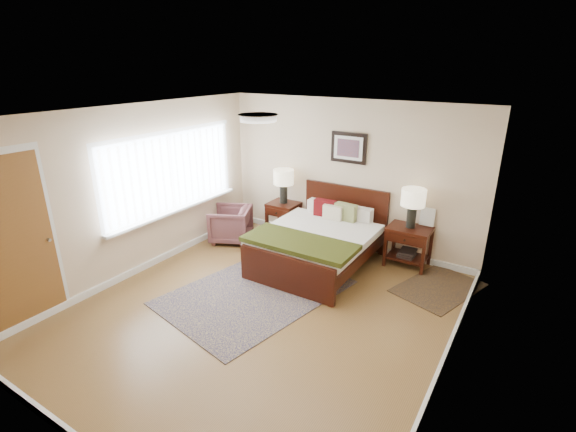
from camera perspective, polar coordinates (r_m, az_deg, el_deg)
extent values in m
plane|color=brown|center=(5.57, -3.46, -12.75)|extent=(5.00, 5.00, 0.00)
cube|color=beige|center=(7.08, 8.15, 5.52)|extent=(4.50, 0.04, 2.50)
cube|color=beige|center=(3.52, -28.85, -13.09)|extent=(4.50, 0.04, 2.50)
cube|color=beige|center=(6.51, -20.10, 3.15)|extent=(0.04, 5.00, 2.50)
cube|color=beige|center=(4.21, 22.21, -6.48)|extent=(0.04, 5.00, 2.50)
cube|color=white|center=(4.70, -4.12, 13.71)|extent=(4.50, 5.00, 0.02)
cube|color=silver|center=(6.89, -15.63, 5.84)|extent=(0.02, 2.72, 1.32)
cube|color=silver|center=(6.88, -15.54, 5.83)|extent=(0.01, 2.60, 1.20)
cube|color=silver|center=(7.03, -14.87, 0.83)|extent=(0.10, 2.72, 0.04)
cube|color=silver|center=(5.72, -33.47, -3.13)|extent=(0.01, 1.00, 2.18)
cube|color=brown|center=(5.73, -33.35, -3.52)|extent=(0.01, 0.90, 2.10)
cylinder|color=#999999|center=(5.87, -29.88, -2.84)|extent=(0.04, 0.04, 0.04)
cylinder|color=white|center=(4.70, -4.10, 13.22)|extent=(0.40, 0.40, 0.07)
cylinder|color=beige|center=(4.70, -4.11, 13.65)|extent=(0.44, 0.44, 0.01)
cube|color=#361008|center=(7.25, 7.79, 0.09)|extent=(1.52, 0.06, 1.06)
cube|color=#361008|center=(5.81, -0.31, -7.93)|extent=(1.52, 0.06, 0.53)
cube|color=#361008|center=(6.88, -1.11, -3.08)|extent=(0.06, 1.89, 0.17)
cube|color=#361008|center=(6.28, 10.00, -5.80)|extent=(0.06, 1.89, 0.17)
cube|color=silver|center=(6.50, 4.21, -3.41)|extent=(1.42, 1.87, 0.21)
cube|color=silver|center=(6.36, 3.82, -2.55)|extent=(1.60, 1.64, 0.09)
cube|color=#313910|center=(5.94, 1.55, -3.71)|extent=(1.64, 0.70, 0.07)
cube|color=silver|center=(7.13, 4.62, 1.16)|extent=(0.47, 0.18, 0.25)
cube|color=silver|center=(6.87, 9.52, 0.18)|extent=(0.47, 0.18, 0.25)
cube|color=#50090B|center=(6.96, 5.07, 1.00)|extent=(0.37, 0.17, 0.30)
cube|color=olive|center=(6.81, 7.90, 0.43)|extent=(0.37, 0.16, 0.30)
cube|color=beige|center=(6.82, 6.17, 0.37)|extent=(0.33, 0.13, 0.27)
cube|color=black|center=(6.95, 8.30, 9.21)|extent=(0.62, 0.03, 0.50)
cube|color=silver|center=(6.93, 8.23, 9.19)|extent=(0.50, 0.01, 0.38)
cube|color=#A52D23|center=(6.92, 8.20, 9.17)|extent=(0.38, 0.01, 0.28)
cube|color=#361008|center=(7.58, -0.60, 1.63)|extent=(0.53, 0.48, 0.05)
cube|color=#361008|center=(7.65, -2.91, -0.71)|extent=(0.05, 0.05, 0.58)
cube|color=#361008|center=(7.41, 0.07, -1.40)|extent=(0.05, 0.05, 0.58)
cube|color=#361008|center=(7.97, -1.20, 0.20)|extent=(0.05, 0.05, 0.58)
cube|color=#361008|center=(7.74, 1.70, -0.43)|extent=(0.05, 0.05, 0.58)
cube|color=#361008|center=(7.44, -1.52, 0.43)|extent=(0.47, 0.03, 0.14)
cube|color=#361008|center=(6.69, 16.35, -1.71)|extent=(0.65, 0.49, 0.05)
cube|color=#361008|center=(6.70, 13.16, -4.34)|extent=(0.05, 0.05, 0.60)
cube|color=#361008|center=(6.57, 18.01, -5.38)|extent=(0.05, 0.05, 0.60)
cube|color=#361008|center=(7.08, 14.32, -3.09)|extent=(0.05, 0.05, 0.60)
cube|color=#361008|center=(6.95, 18.92, -4.04)|extent=(0.05, 0.05, 0.60)
cube|color=#361008|center=(6.53, 15.70, -3.16)|extent=(0.59, 0.03, 0.14)
cube|color=#361008|center=(6.88, 15.96, -5.40)|extent=(0.59, 0.43, 0.03)
cube|color=black|center=(6.87, 15.99, -5.17)|extent=(0.24, 0.30, 0.03)
cube|color=black|center=(6.86, 16.01, -4.91)|extent=(0.24, 0.30, 0.03)
cube|color=black|center=(6.84, 16.04, -4.64)|extent=(0.24, 0.30, 0.03)
cylinder|color=black|center=(7.52, -0.60, 3.00)|extent=(0.14, 0.14, 0.32)
cylinder|color=black|center=(7.47, -0.61, 4.32)|extent=(0.02, 0.02, 0.06)
cylinder|color=beige|center=(7.43, -0.61, 5.36)|extent=(0.36, 0.36, 0.26)
cylinder|color=black|center=(6.63, 16.52, -0.18)|extent=(0.14, 0.14, 0.32)
cylinder|color=black|center=(6.57, 16.67, 1.29)|extent=(0.02, 0.02, 0.06)
cylinder|color=beige|center=(6.53, 16.79, 2.45)|extent=(0.36, 0.36, 0.26)
imported|color=brown|center=(7.51, -7.86, -1.12)|extent=(0.91, 0.90, 0.63)
cube|color=#0C0B3B|center=(5.95, -4.46, -10.34)|extent=(2.19, 2.75, 0.01)
cube|color=black|center=(6.42, 19.87, -9.19)|extent=(1.20, 1.47, 0.01)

